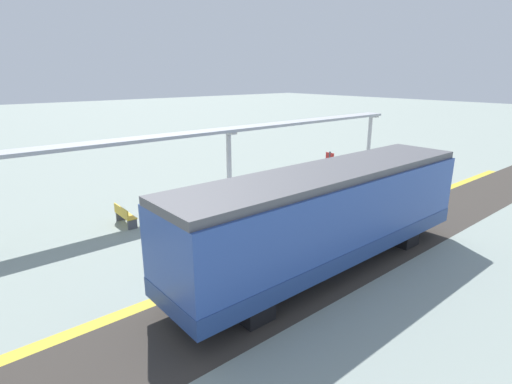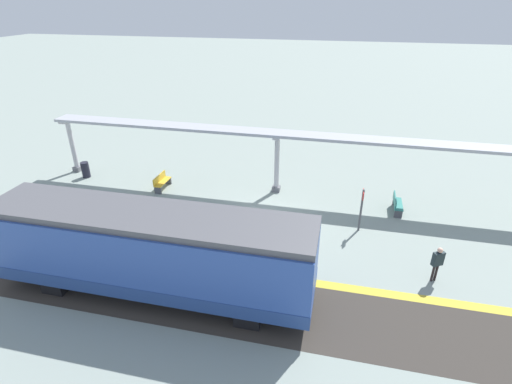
# 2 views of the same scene
# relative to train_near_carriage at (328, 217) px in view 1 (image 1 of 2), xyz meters

# --- Properties ---
(ground_plane) EXTENTS (176.00, 176.00, 0.00)m
(ground_plane) POSITION_rel_train_near_carriage_xyz_m (5.78, -2.82, -1.83)
(ground_plane) COLOR gray
(tactile_edge_strip) EXTENTS (0.46, 33.70, 0.01)m
(tactile_edge_strip) POSITION_rel_train_near_carriage_xyz_m (1.82, -2.82, -1.82)
(tactile_edge_strip) COLOR gold
(tactile_edge_strip) RESTS_ON ground
(trackbed) EXTENTS (3.20, 45.70, 0.01)m
(trackbed) POSITION_rel_train_near_carriage_xyz_m (-0.01, -2.82, -1.82)
(trackbed) COLOR #38332D
(trackbed) RESTS_ON ground
(train_near_carriage) EXTENTS (2.65, 11.92, 3.48)m
(train_near_carriage) POSITION_rel_train_near_carriage_xyz_m (0.00, 0.00, 0.00)
(train_near_carriage) COLOR #2D4C9B
(train_near_carriage) RESTS_ON ground
(canopy_pillar_nearest) EXTENTS (1.10, 0.44, 3.41)m
(canopy_pillar_nearest) POSITION_rel_train_near_carriage_xyz_m (9.51, -16.21, -0.10)
(canopy_pillar_nearest) COLOR slate
(canopy_pillar_nearest) RESTS_ON ground
(canopy_pillar_second) EXTENTS (1.10, 0.44, 3.41)m
(canopy_pillar_second) POSITION_rel_train_near_carriage_xyz_m (9.51, -2.94, -0.10)
(canopy_pillar_second) COLOR slate
(canopy_pillar_second) RESTS_ON ground
(canopy_beam) EXTENTS (1.20, 27.14, 0.16)m
(canopy_beam) POSITION_rel_train_near_carriage_xyz_m (9.51, -3.04, 1.66)
(canopy_beam) COLOR #A8AAB2
(canopy_beam) RESTS_ON canopy_pillar_nearest
(bench_near_end) EXTENTS (1.51, 0.47, 0.86)m
(bench_near_end) POSITION_rel_train_near_carriage_xyz_m (8.57, -9.50, -1.38)
(bench_near_end) COLOR #297970
(bench_near_end) RESTS_ON ground
(bench_mid_platform) EXTENTS (1.51, 0.46, 0.86)m
(bench_mid_platform) POSITION_rel_train_near_carriage_xyz_m (8.33, 3.67, -1.38)
(bench_mid_platform) COLOR gold
(bench_mid_platform) RESTS_ON ground
(platform_info_sign) EXTENTS (0.56, 0.10, 2.20)m
(platform_info_sign) POSITION_rel_train_near_carriage_xyz_m (6.22, -7.59, -0.50)
(platform_info_sign) COLOR #4C4C51
(platform_info_sign) RESTS_ON ground
(passenger_waiting_near_edge) EXTENTS (0.41, 0.49, 1.57)m
(passenger_waiting_near_edge) POSITION_rel_train_near_carriage_xyz_m (3.05, -10.47, -0.85)
(passenger_waiting_near_edge) COLOR black
(passenger_waiting_near_edge) RESTS_ON ground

